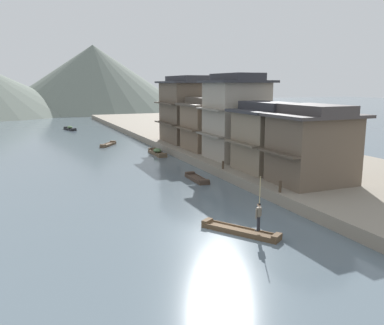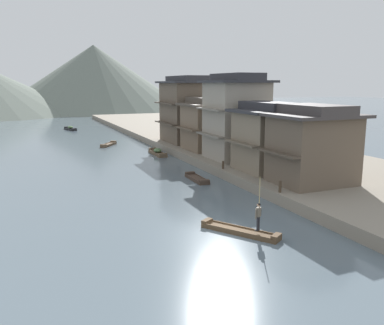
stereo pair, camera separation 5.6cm
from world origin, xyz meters
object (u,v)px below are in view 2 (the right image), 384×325
object	(u,v)px
house_waterfront_second	(267,137)
house_waterfront_tall	(236,117)
boat_moored_nearest	(158,152)
house_waterfront_far	(187,110)
boat_moored_third	(197,179)
mooring_post_dock_near	(280,187)
boat_foreground_poled	(240,231)
house_waterfront_narrow	(205,124)
boatman_person	(258,213)
boat_moored_second	(70,129)
boat_moored_far	(109,144)
mooring_post_dock_mid	(223,165)
house_waterfront_nearest	(313,145)

from	to	relation	value
house_waterfront_second	house_waterfront_tall	bearing A→B (deg)	87.10
boat_moored_nearest	house_waterfront_far	world-z (taller)	house_waterfront_far
boat_moored_third	mooring_post_dock_near	bearing A→B (deg)	-73.44
boat_foreground_poled	house_waterfront_narrow	bearing A→B (deg)	70.18
boatman_person	house_waterfront_narrow	world-z (taller)	house_waterfront_narrow
boat_moored_second	house_waterfront_second	distance (m)	50.16
boat_moored_far	house_waterfront_second	size ratio (longest dim) A/B	0.61
house_waterfront_tall	house_waterfront_narrow	xyz separation A→B (m)	(-0.59, 6.51, -1.30)
boat_moored_nearest	house_waterfront_tall	world-z (taller)	house_waterfront_tall
boat_moored_second	boat_moored_far	world-z (taller)	boat_moored_second
boat_moored_second	house_waterfront_tall	world-z (taller)	house_waterfront_tall
boat_foreground_poled	boat_moored_third	distance (m)	13.44
house_waterfront_tall	house_waterfront_narrow	size ratio (longest dim) A/B	1.39
boat_moored_far	house_waterfront_narrow	bearing A→B (deg)	-56.13
boat_moored_far	house_waterfront_narrow	xyz separation A→B (m)	(8.85, -13.19, 3.70)
mooring_post_dock_mid	boat_moored_nearest	bearing A→B (deg)	96.92
mooring_post_dock_near	boat_moored_third	bearing A→B (deg)	106.56
house_waterfront_nearest	boatman_person	bearing A→B (deg)	-143.67
boat_moored_far	mooring_post_dock_near	world-z (taller)	mooring_post_dock_near
boatman_person	house_waterfront_second	distance (m)	14.82
boatman_person	boat_moored_third	xyz separation A→B (m)	(2.33, 14.04, -1.28)
house_waterfront_narrow	mooring_post_dock_near	xyz separation A→B (m)	(-3.05, -19.86, -2.60)
mooring_post_dock_mid	house_waterfront_nearest	bearing A→B (deg)	-63.01
boat_moored_far	mooring_post_dock_near	distance (m)	33.57
boat_foreground_poled	mooring_post_dock_near	world-z (taller)	mooring_post_dock_near
boat_moored_far	house_waterfront_far	world-z (taller)	house_waterfront_far
boat_foreground_poled	house_waterfront_second	distance (m)	14.73
house_waterfront_second	mooring_post_dock_mid	xyz separation A→B (m)	(-3.31, 2.07, -2.66)
boatman_person	house_waterfront_far	distance (m)	33.55
boatman_person	house_waterfront_nearest	world-z (taller)	house_waterfront_nearest
boat_moored_far	house_waterfront_narrow	size ratio (longest dim) A/B	0.60
house_waterfront_narrow	mooring_post_dock_near	size ratio (longest dim) A/B	7.61
house_waterfront_far	mooring_post_dock_mid	distance (m)	18.87
boat_moored_second	house_waterfront_narrow	xyz separation A→B (m)	(11.54, -35.71, 3.58)
boat_moored_third	mooring_post_dock_near	world-z (taller)	mooring_post_dock_near
house_waterfront_far	house_waterfront_second	bearing A→B (deg)	-91.12
house_waterfront_nearest	house_waterfront_tall	xyz separation A→B (m)	(-0.23, 11.94, 1.29)
boat_moored_third	mooring_post_dock_mid	xyz separation A→B (m)	(2.66, 0.08, 1.05)
house_waterfront_tall	boat_moored_nearest	bearing A→B (deg)	118.46
boat_moored_third	house_waterfront_narrow	world-z (taller)	house_waterfront_narrow
house_waterfront_nearest	mooring_post_dock_mid	bearing A→B (deg)	116.99
boat_moored_second	mooring_post_dock_near	distance (m)	56.22
boat_moored_second	house_waterfront_nearest	world-z (taller)	house_waterfront_nearest
boat_moored_nearest	house_waterfront_nearest	xyz separation A→B (m)	(5.60, -21.84, 3.58)
boat_moored_nearest	house_waterfront_nearest	distance (m)	22.83
boat_moored_second	house_waterfront_tall	size ratio (longest dim) A/B	0.49
boat_moored_third	house_waterfront_tall	distance (m)	9.17
boat_moored_third	house_waterfront_narrow	bearing A→B (deg)	62.42
house_waterfront_tall	mooring_post_dock_mid	size ratio (longest dim) A/B	12.35
boat_moored_third	boat_moored_far	size ratio (longest dim) A/B	1.02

